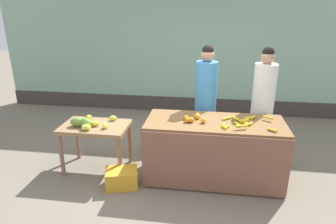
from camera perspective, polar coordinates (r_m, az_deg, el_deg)
name	(u,v)px	position (r m, az deg, el deg)	size (l,w,h in m)	color
ground_plane	(178,174)	(4.56, 2.02, -12.06)	(24.00, 24.00, 0.00)	#756B5B
market_wall_back	(193,44)	(6.87, 4.98, 13.18)	(9.21, 0.23, 3.31)	#8CB299
fruit_stall_counter	(213,150)	(4.31, 8.90, -7.45)	(1.94, 0.83, 0.90)	brown
side_table_wooden	(95,131)	(4.56, -14.02, -3.71)	(1.00, 0.64, 0.74)	olive
banana_bunch_pile	(243,122)	(4.12, 14.57, -1.91)	(0.72, 0.55, 0.07)	yellow
orange_pile	(194,118)	(4.11, 5.13, -1.23)	(0.32, 0.27, 0.08)	orange
mango_papaya_pile	(87,123)	(4.48, -15.58, -2.03)	(0.63, 0.53, 0.14)	#DBDC48
vendor_woman_blue_shirt	(205,103)	(4.73, 7.34, 1.69)	(0.34, 0.34, 1.88)	#33333D
vendor_woman_white_shirt	(262,106)	(4.81, 17.95, 1.07)	(0.34, 0.34, 1.87)	#33333D
produce_crate	(122,178)	(4.28, -9.02, -12.63)	(0.44, 0.32, 0.26)	gold
produce_sack	(154,134)	(5.16, -2.80, -4.36)	(0.36, 0.30, 0.59)	maroon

